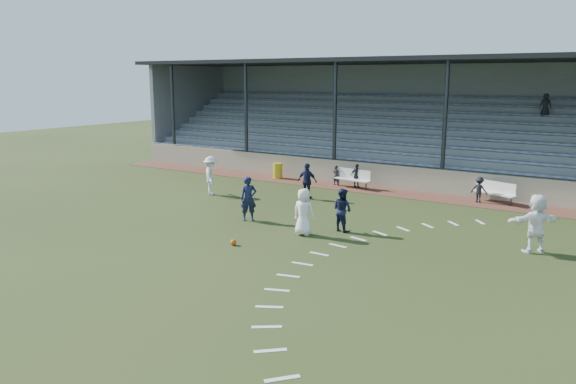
# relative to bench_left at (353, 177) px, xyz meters

# --- Properties ---
(ground) EXTENTS (90.00, 90.00, 0.00)m
(ground) POSITION_rel_bench_left_xyz_m (1.23, -10.49, -0.58)
(ground) COLOR #283415
(ground) RESTS_ON ground
(cinder_track) EXTENTS (34.00, 2.00, 0.02)m
(cinder_track) POSITION_rel_bench_left_xyz_m (1.23, 0.01, -0.57)
(cinder_track) COLOR #532C21
(cinder_track) RESTS_ON ground
(retaining_wall) EXTENTS (34.00, 0.18, 1.20)m
(retaining_wall) POSITION_rel_bench_left_xyz_m (1.23, 1.06, 0.02)
(retaining_wall) COLOR #B8AA8D
(retaining_wall) RESTS_ON ground
(bench_left) EXTENTS (2.04, 0.73, 0.95)m
(bench_left) POSITION_rel_bench_left_xyz_m (0.00, 0.00, 0.00)
(bench_left) COLOR silver
(bench_left) RESTS_ON cinder_track
(bench_right) EXTENTS (2.02, 1.12, 0.95)m
(bench_right) POSITION_rel_bench_left_xyz_m (6.94, 0.45, 0.00)
(bench_right) COLOR silver
(bench_right) RESTS_ON cinder_track
(trash_bin) EXTENTS (0.53, 0.53, 0.85)m
(trash_bin) POSITION_rel_bench_left_xyz_m (-4.83, 0.18, -0.14)
(trash_bin) COLOR gold
(trash_bin) RESTS_ON cinder_track
(football) EXTENTS (0.21, 0.21, 0.21)m
(football) POSITION_rel_bench_left_xyz_m (1.15, -11.25, -0.48)
(football) COLOR #D44D0C
(football) RESTS_ON ground
(player_white_lead) EXTENTS (0.87, 0.60, 1.71)m
(player_white_lead) POSITION_rel_bench_left_xyz_m (2.47, -8.85, 0.27)
(player_white_lead) COLOR white
(player_white_lead) RESTS_ON ground
(player_navy_lead) EXTENTS (0.76, 0.76, 1.77)m
(player_navy_lead) POSITION_rel_bench_left_xyz_m (-0.45, -8.28, 0.30)
(player_navy_lead) COLOR #121734
(player_navy_lead) RESTS_ON ground
(player_navy_mid) EXTENTS (0.91, 0.79, 1.61)m
(player_navy_mid) POSITION_rel_bench_left_xyz_m (3.37, -7.60, 0.22)
(player_navy_mid) COLOR #121734
(player_navy_mid) RESTS_ON ground
(player_white_wing) EXTENTS (1.32, 1.37, 1.87)m
(player_white_wing) POSITION_rel_bench_left_xyz_m (-5.03, -5.26, 0.35)
(player_white_wing) COLOR white
(player_white_wing) RESTS_ON ground
(player_navy_wing) EXTENTS (1.00, 0.45, 1.68)m
(player_navy_wing) POSITION_rel_bench_left_xyz_m (-0.63, -3.51, 0.25)
(player_navy_wing) COLOR #121734
(player_navy_wing) RESTS_ON ground
(player_white_back) EXTENTS (1.70, 1.65, 1.94)m
(player_white_back) POSITION_rel_bench_left_xyz_m (9.84, -6.45, 0.39)
(player_white_back) COLOR white
(player_white_back) RESTS_ON ground
(sub_left_near) EXTENTS (0.40, 0.28, 1.04)m
(sub_left_near) POSITION_rel_bench_left_xyz_m (-1.08, 0.15, -0.04)
(sub_left_near) COLOR black
(sub_left_near) RESTS_ON cinder_track
(sub_left_far) EXTENTS (0.74, 0.34, 1.23)m
(sub_left_far) POSITION_rel_bench_left_xyz_m (0.15, 0.11, 0.05)
(sub_left_far) COLOR black
(sub_left_far) RESTS_ON cinder_track
(sub_right) EXTENTS (0.79, 0.48, 1.18)m
(sub_right) POSITION_rel_bench_left_xyz_m (6.33, 0.06, 0.02)
(sub_right) COLOR black
(sub_right) RESTS_ON cinder_track
(grandstand) EXTENTS (34.60, 9.00, 6.61)m
(grandstand) POSITION_rel_bench_left_xyz_m (1.24, 5.77, 1.62)
(grandstand) COLOR gray
(grandstand) RESTS_ON ground
(penalty_arc) EXTENTS (3.89, 14.63, 0.01)m
(penalty_arc) POSITION_rel_bench_left_xyz_m (5.35, -10.49, -0.58)
(penalty_arc) COLOR white
(penalty_arc) RESTS_ON ground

